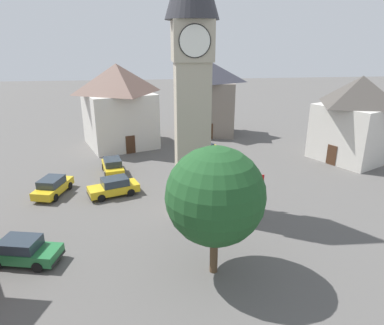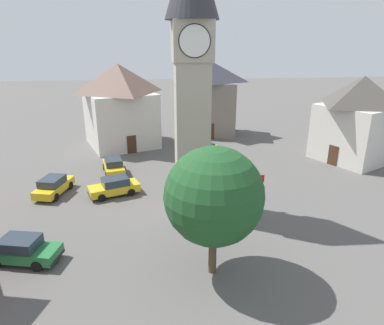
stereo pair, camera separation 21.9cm
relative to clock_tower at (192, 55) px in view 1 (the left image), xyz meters
name	(u,v)px [view 1 (the left image)]	position (x,y,z in m)	size (l,w,h in m)	color
ground_plane	(192,207)	(0.00, 0.00, -11.38)	(200.00, 200.00, 0.00)	#565451
clock_tower	(192,55)	(0.00, 0.00, 0.00)	(3.60, 3.60, 19.50)	gray
car_blue_kerb	(207,168)	(2.34, 6.56, -10.62)	(1.95, 4.20, 1.53)	white
car_silver_kerb	(113,166)	(-6.75, 8.29, -10.62)	(2.54, 4.40, 1.53)	gold
car_red_corner	(23,251)	(-10.65, -5.74, -10.62)	(4.41, 2.62, 1.53)	#236B38
car_white_side	(203,150)	(2.95, 12.33, -10.62)	(4.46, 3.20, 1.53)	gold
car_black_far	(114,187)	(-6.20, 3.05, -10.62)	(4.45, 2.97, 1.53)	gold
car_green_alley	(53,186)	(-11.31, 3.84, -10.62)	(2.73, 4.43, 1.53)	gold
pedestrian	(231,155)	(5.44, 9.46, -10.37)	(0.52, 0.35, 1.69)	#2D3351
tree	(215,196)	(0.15, -8.03, -6.74)	(5.26, 5.26, 7.28)	brown
building_shop_left	(210,98)	(5.55, 22.42, -6.40)	(8.24, 7.50, 9.77)	slate
building_corner_back	(119,105)	(-6.57, 18.30, -6.33)	(10.21, 10.47, 9.90)	beige
building_hall_far	(357,118)	(19.09, 9.49, -6.79)	(9.98, 9.71, 8.98)	beige
road_sign	(260,186)	(5.07, -0.92, -9.48)	(0.60, 0.07, 2.80)	gray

